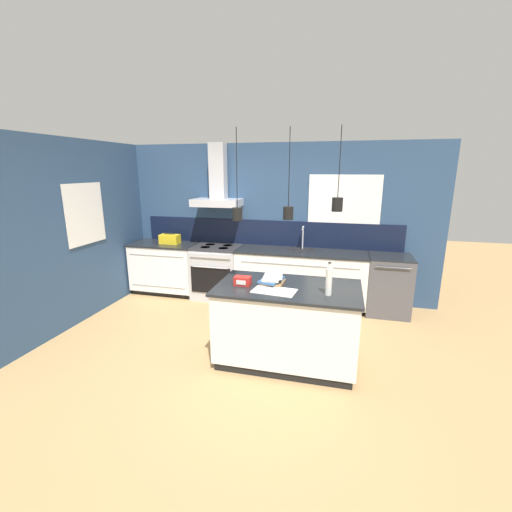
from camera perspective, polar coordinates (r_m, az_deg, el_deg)
The scene contains 13 objects.
ground_plane at distance 4.42m, azimuth -4.01°, elevation -15.33°, with size 16.00×16.00×0.00m, color tan.
wall_back at distance 5.84m, azimuth 1.45°, elevation 6.15°, with size 5.60×2.22×2.60m.
wall_left at distance 5.74m, azimuth -25.70°, elevation 4.09°, with size 0.08×3.80×2.60m.
counter_run_left at distance 6.36m, azimuth -14.74°, elevation -1.88°, with size 1.17×0.64×0.91m.
counter_run_sink at distance 5.64m, azimuth 7.38°, elevation -3.60°, with size 2.09×0.64×1.29m.
oven_range at distance 5.96m, azimuth -6.48°, elevation -2.65°, with size 0.80×0.66×0.91m.
dishwasher at distance 5.66m, azimuth 21.17°, elevation -4.49°, with size 0.64×0.65×0.91m.
kitchen_island at distance 4.02m, azimuth 5.22°, elevation -11.13°, with size 1.60×0.92×0.91m.
bottle_on_island at distance 3.61m, azimuth 12.04°, elevation -4.11°, with size 0.07×0.07×0.35m.
book_stack at distance 3.93m, azimuth 2.79°, elevation -3.78°, with size 0.28×0.36×0.12m.
red_supply_box at distance 3.87m, azimuth -2.26°, elevation -4.16°, with size 0.18×0.13×0.10m.
paper_pile at distance 3.69m, azimuth 3.05°, elevation -5.82°, with size 0.49×0.32×0.01m.
yellow_toolbox at distance 6.19m, azimuth -14.17°, elevation 2.75°, with size 0.34×0.18×0.19m.
Camera 1 is at (1.23, -3.64, 2.18)m, focal length 24.00 mm.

